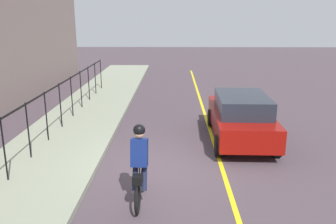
# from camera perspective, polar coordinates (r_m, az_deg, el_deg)

# --- Properties ---
(ground_plane) EXTENTS (80.00, 80.00, 0.00)m
(ground_plane) POSITION_cam_1_polar(r_m,az_deg,el_deg) (9.77, -0.68, -8.97)
(ground_plane) COLOR #473A41
(lane_line_centre) EXTENTS (36.00, 0.12, 0.01)m
(lane_line_centre) POSITION_cam_1_polar(r_m,az_deg,el_deg) (9.86, 8.77, -8.91)
(lane_line_centre) COLOR yellow
(lane_line_centre) RESTS_ON ground
(sidewalk) EXTENTS (40.00, 3.20, 0.15)m
(sidewalk) POSITION_cam_1_polar(r_m,az_deg,el_deg) (10.40, -19.94, -7.94)
(sidewalk) COLOR gray
(sidewalk) RESTS_ON ground
(iron_fence) EXTENTS (18.67, 0.04, 1.60)m
(iron_fence) POSITION_cam_1_polar(r_m,az_deg,el_deg) (11.05, -20.66, 0.01)
(iron_fence) COLOR black
(iron_fence) RESTS_ON sidewalk
(cyclist_lead) EXTENTS (1.71, 0.37, 1.83)m
(cyclist_lead) POSITION_cam_1_polar(r_m,az_deg,el_deg) (7.68, -4.64, -8.59)
(cyclist_lead) COLOR black
(cyclist_lead) RESTS_ON ground
(patrol_sedan) EXTENTS (4.44, 2.01, 1.58)m
(patrol_sedan) POSITION_cam_1_polar(r_m,az_deg,el_deg) (11.82, 11.80, -0.70)
(patrol_sedan) COLOR maroon
(patrol_sedan) RESTS_ON ground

